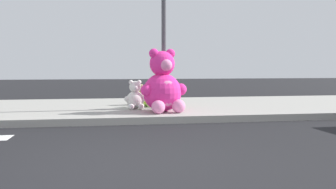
{
  "coord_description": "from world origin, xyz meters",
  "views": [
    {
      "loc": [
        -0.23,
        -3.96,
        1.14
      ],
      "look_at": [
        0.97,
        3.6,
        0.55
      ],
      "focal_mm": 37.96,
      "sensor_mm": 36.0,
      "label": 1
    }
  ],
  "objects_px": {
    "plush_lime": "(148,98)",
    "plush_pink_large": "(163,87)",
    "plush_brown": "(168,95)",
    "plush_white": "(135,97)",
    "sign_pole": "(164,37)",
    "plush_tan": "(139,97)"
  },
  "relations": [
    {
      "from": "plush_lime",
      "to": "plush_pink_large",
      "type": "bearing_deg",
      "value": -77.07
    },
    {
      "from": "plush_pink_large",
      "to": "plush_brown",
      "type": "height_order",
      "value": "plush_pink_large"
    },
    {
      "from": "plush_brown",
      "to": "plush_white",
      "type": "bearing_deg",
      "value": -139.7
    },
    {
      "from": "sign_pole",
      "to": "plush_pink_large",
      "type": "relative_size",
      "value": 2.29
    },
    {
      "from": "sign_pole",
      "to": "plush_pink_large",
      "type": "distance_m",
      "value": 1.29
    },
    {
      "from": "sign_pole",
      "to": "plush_pink_large",
      "type": "xyz_separation_m",
      "value": [
        -0.11,
        -0.59,
        -1.14
      ]
    },
    {
      "from": "plush_pink_large",
      "to": "plush_brown",
      "type": "relative_size",
      "value": 2.19
    },
    {
      "from": "sign_pole",
      "to": "plush_tan",
      "type": "distance_m",
      "value": 1.82
    },
    {
      "from": "plush_lime",
      "to": "plush_white",
      "type": "xyz_separation_m",
      "value": [
        -0.34,
        -0.37,
        0.06
      ]
    },
    {
      "from": "plush_white",
      "to": "plush_pink_large",
      "type": "bearing_deg",
      "value": -48.8
    },
    {
      "from": "plush_lime",
      "to": "plush_white",
      "type": "distance_m",
      "value": 0.5
    },
    {
      "from": "sign_pole",
      "to": "plush_pink_large",
      "type": "bearing_deg",
      "value": -100.32
    },
    {
      "from": "plush_tan",
      "to": "plush_white",
      "type": "distance_m",
      "value": 0.88
    },
    {
      "from": "sign_pole",
      "to": "plush_lime",
      "type": "relative_size",
      "value": 5.96
    },
    {
      "from": "plush_pink_large",
      "to": "sign_pole",
      "type": "bearing_deg",
      "value": 79.68
    },
    {
      "from": "plush_pink_large",
      "to": "plush_tan",
      "type": "relative_size",
      "value": 2.55
    },
    {
      "from": "plush_tan",
      "to": "plush_pink_large",
      "type": "bearing_deg",
      "value": -74.42
    },
    {
      "from": "sign_pole",
      "to": "plush_pink_large",
      "type": "height_order",
      "value": "sign_pole"
    },
    {
      "from": "sign_pole",
      "to": "plush_white",
      "type": "bearing_deg",
      "value": 174.81
    },
    {
      "from": "plush_tan",
      "to": "sign_pole",
      "type": "bearing_deg",
      "value": -60.25
    },
    {
      "from": "plush_lime",
      "to": "sign_pole",
      "type": "bearing_deg",
      "value": -51.67
    },
    {
      "from": "plush_brown",
      "to": "plush_lime",
      "type": "bearing_deg",
      "value": -145.08
    }
  ]
}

